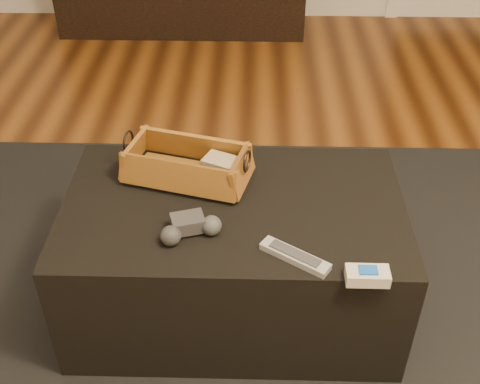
{
  "coord_description": "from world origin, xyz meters",
  "views": [
    {
      "loc": [
        -0.06,
        -1.2,
        1.53
      ],
      "look_at": [
        -0.09,
        0.14,
        0.49
      ],
      "focal_mm": 45.0,
      "sensor_mm": 36.0,
      "label": 1
    }
  ],
  "objects_px": {
    "game_controller": "(190,228)",
    "cream_gadget": "(367,275)",
    "tv_remote": "(180,173)",
    "ottoman": "(234,256)",
    "silver_remote": "(295,256)",
    "wicker_basket": "(187,166)"
  },
  "relations": [
    {
      "from": "game_controller",
      "to": "silver_remote",
      "type": "xyz_separation_m",
      "value": [
        0.28,
        -0.09,
        -0.02
      ]
    },
    {
      "from": "ottoman",
      "to": "tv_remote",
      "type": "relative_size",
      "value": 5.01
    },
    {
      "from": "cream_gadget",
      "to": "wicker_basket",
      "type": "bearing_deg",
      "value": 139.09
    },
    {
      "from": "game_controller",
      "to": "wicker_basket",
      "type": "bearing_deg",
      "value": 96.82
    },
    {
      "from": "tv_remote",
      "to": "game_controller",
      "type": "height_order",
      "value": "game_controller"
    },
    {
      "from": "silver_remote",
      "to": "cream_gadget",
      "type": "bearing_deg",
      "value": -22.3
    },
    {
      "from": "tv_remote",
      "to": "wicker_basket",
      "type": "distance_m",
      "value": 0.03
    },
    {
      "from": "game_controller",
      "to": "silver_remote",
      "type": "height_order",
      "value": "game_controller"
    },
    {
      "from": "wicker_basket",
      "to": "game_controller",
      "type": "xyz_separation_m",
      "value": [
        0.03,
        -0.27,
        -0.02
      ]
    },
    {
      "from": "silver_remote",
      "to": "game_controller",
      "type": "bearing_deg",
      "value": 162.99
    },
    {
      "from": "ottoman",
      "to": "wicker_basket",
      "type": "distance_m",
      "value": 0.32
    },
    {
      "from": "silver_remote",
      "to": "cream_gadget",
      "type": "distance_m",
      "value": 0.19
    },
    {
      "from": "tv_remote",
      "to": "cream_gadget",
      "type": "distance_m",
      "value": 0.66
    },
    {
      "from": "ottoman",
      "to": "cream_gadget",
      "type": "relative_size",
      "value": 9.19
    },
    {
      "from": "ottoman",
      "to": "silver_remote",
      "type": "height_order",
      "value": "silver_remote"
    },
    {
      "from": "game_controller",
      "to": "cream_gadget",
      "type": "relative_size",
      "value": 1.65
    },
    {
      "from": "ottoman",
      "to": "wicker_basket",
      "type": "relative_size",
      "value": 2.41
    },
    {
      "from": "ottoman",
      "to": "game_controller",
      "type": "height_order",
      "value": "game_controller"
    },
    {
      "from": "tv_remote",
      "to": "silver_remote",
      "type": "bearing_deg",
      "value": -36.66
    },
    {
      "from": "wicker_basket",
      "to": "silver_remote",
      "type": "relative_size",
      "value": 2.23
    },
    {
      "from": "ottoman",
      "to": "tv_remote",
      "type": "height_order",
      "value": "tv_remote"
    },
    {
      "from": "wicker_basket",
      "to": "game_controller",
      "type": "bearing_deg",
      "value": -83.18
    }
  ]
}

